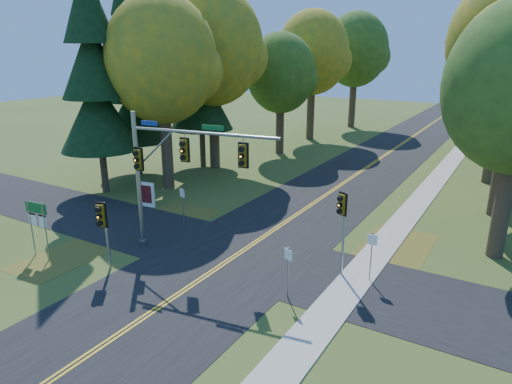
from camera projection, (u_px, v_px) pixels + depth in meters
The scene contains 27 objects.
ground at pixel (216, 269), 22.25m from camera, with size 160.00×160.00×0.00m, color #394F1C.
road_main at pixel (216, 269), 22.25m from camera, with size 8.00×160.00×0.02m, color black.
road_cross at pixel (238, 254), 23.88m from camera, with size 60.00×6.00×0.02m, color black.
centerline_left at pixel (214, 268), 22.29m from camera, with size 0.10×160.00×0.01m, color gold.
centerline_right at pixel (218, 269), 22.20m from camera, with size 0.10×160.00×0.01m, color gold.
sidewalk_east at pixel (335, 304), 19.19m from camera, with size 1.60×160.00×0.06m, color #9E998E.
leaf_patch_w_near at pixel (169, 219), 28.72m from camera, with size 4.00×6.00×0.00m, color brown.
leaf_patch_e at pixel (389, 255), 23.80m from camera, with size 3.50×8.00×0.00m, color brown.
leaf_patch_w_far at pixel (64, 257), 23.49m from camera, with size 3.00×5.00×0.00m, color brown.
tree_w_a at pixel (163, 60), 32.54m from camera, with size 8.00×8.00×14.15m.
tree_w_b at pixel (213, 47), 38.20m from camera, with size 8.60×8.60×15.38m.
tree_w_c at pixel (282, 74), 44.54m from camera, with size 6.80×6.80×11.91m.
tree_e_c at pixel (510, 43), 33.52m from camera, with size 8.80×8.80×15.79m.
tree_w_d at pixel (314, 53), 51.39m from camera, with size 8.20×8.20×14.56m.
tree_e_d at pixel (504, 72), 42.06m from camera, with size 7.00×7.00×12.32m.
tree_w_e at pixel (356, 50), 59.62m from camera, with size 8.40×8.40×14.97m.
pine_a at pixel (93, 65), 31.53m from camera, with size 5.60×5.60×19.48m.
pine_b at pixel (132, 76), 36.66m from camera, with size 5.60×5.60×17.31m.
pine_c at pixel (199, 56), 38.80m from camera, with size 5.60×5.60×20.56m.
traffic_mast at pixel (169, 166), 22.82m from camera, with size 7.96×1.71×7.29m.
east_signal_pole at pixel (342, 213), 20.63m from camera, with size 0.47×0.56×4.17m.
ped_signal_pole at pixel (103, 220), 21.37m from camera, with size 0.54×0.64×3.50m.
route_sign_cluster at pixel (37, 218), 22.95m from camera, with size 1.41×0.21×3.03m.
info_kiosk at pixel (146, 194), 30.89m from camera, with size 1.23×0.35×1.69m.
reg_sign_e_north at pixel (372, 248), 20.69m from camera, with size 0.46×0.07×2.39m.
reg_sign_e_south at pixel (288, 264), 19.27m from camera, with size 0.43×0.19×2.35m.
reg_sign_w at pixel (183, 200), 27.07m from camera, with size 0.46×0.18×2.48m.
Camera 1 is at (12.05, -16.19, 10.30)m, focal length 32.00 mm.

